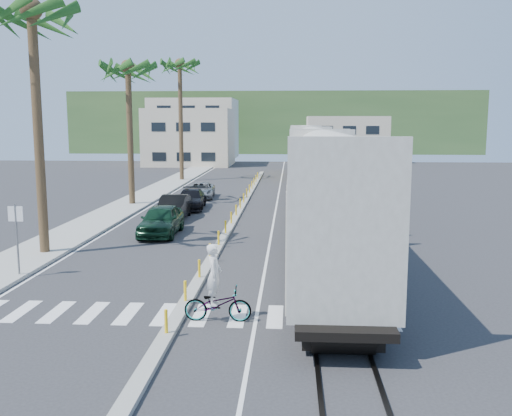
{
  "coord_description": "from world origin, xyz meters",
  "views": [
    {
      "loc": [
        3.57,
        -19.59,
        6.21
      ],
      "look_at": [
        1.86,
        8.08,
        2.0
      ],
      "focal_mm": 40.0,
      "sensor_mm": 36.0,
      "label": 1
    }
  ],
  "objects_px": {
    "car_lead": "(161,220)",
    "street_sign": "(17,230)",
    "car_second": "(174,207)",
    "cyclist": "(217,296)"
  },
  "relations": [
    {
      "from": "car_lead",
      "to": "street_sign",
      "type": "bearing_deg",
      "value": -113.0
    },
    {
      "from": "street_sign",
      "to": "car_lead",
      "type": "height_order",
      "value": "street_sign"
    },
    {
      "from": "car_second",
      "to": "cyclist",
      "type": "xyz_separation_m",
      "value": [
        5.22,
        -18.64,
        0.04
      ]
    },
    {
      "from": "street_sign",
      "to": "car_second",
      "type": "height_order",
      "value": "street_sign"
    },
    {
      "from": "street_sign",
      "to": "cyclist",
      "type": "relative_size",
      "value": 1.21
    },
    {
      "from": "cyclist",
      "to": "car_lead",
      "type": "bearing_deg",
      "value": 19.51
    },
    {
      "from": "street_sign",
      "to": "car_second",
      "type": "xyz_separation_m",
      "value": [
        3.37,
        14.11,
        -1.2
      ]
    },
    {
      "from": "street_sign",
      "to": "car_lead",
      "type": "xyz_separation_m",
      "value": [
        3.73,
        9.0,
        -1.14
      ]
    },
    {
      "from": "car_lead",
      "to": "car_second",
      "type": "bearing_deg",
      "value": 93.49
    },
    {
      "from": "car_lead",
      "to": "car_second",
      "type": "relative_size",
      "value": 1.05
    }
  ]
}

